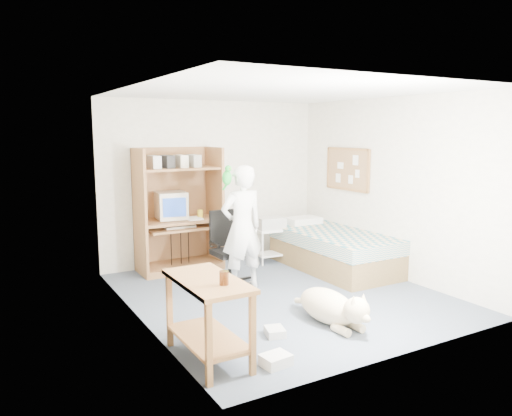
{
  "coord_description": "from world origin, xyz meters",
  "views": [
    {
      "loc": [
        -3.28,
        -5.09,
        2.04
      ],
      "look_at": [
        -0.12,
        0.44,
        1.05
      ],
      "focal_mm": 35.0,
      "sensor_mm": 36.0,
      "label": 1
    }
  ],
  "objects_px": {
    "person": "(242,228)",
    "printer_cart": "(270,240)",
    "computer_hutch": "(178,215)",
    "dog": "(332,307)",
    "side_desk": "(208,307)",
    "office_chair": "(228,258)",
    "bed": "(333,250)"
  },
  "relations": [
    {
      "from": "side_desk",
      "to": "office_chair",
      "type": "distance_m",
      "value": 2.31
    },
    {
      "from": "computer_hutch",
      "to": "dog",
      "type": "relative_size",
      "value": 1.53
    },
    {
      "from": "bed",
      "to": "office_chair",
      "type": "height_order",
      "value": "office_chair"
    },
    {
      "from": "bed",
      "to": "person",
      "type": "xyz_separation_m",
      "value": [
        -1.61,
        -0.15,
        0.52
      ]
    },
    {
      "from": "computer_hutch",
      "to": "person",
      "type": "xyz_separation_m",
      "value": [
        0.39,
        -1.27,
        -0.02
      ]
    },
    {
      "from": "side_desk",
      "to": "printer_cart",
      "type": "distance_m",
      "value": 3.42
    },
    {
      "from": "dog",
      "to": "printer_cart",
      "type": "relative_size",
      "value": 2.18
    },
    {
      "from": "bed",
      "to": "office_chair",
      "type": "distance_m",
      "value": 1.67
    },
    {
      "from": "office_chair",
      "to": "dog",
      "type": "bearing_deg",
      "value": -82.05
    },
    {
      "from": "person",
      "to": "printer_cart",
      "type": "xyz_separation_m",
      "value": [
        0.98,
        0.92,
        -0.45
      ]
    },
    {
      "from": "bed",
      "to": "person",
      "type": "relative_size",
      "value": 1.25
    },
    {
      "from": "person",
      "to": "computer_hutch",
      "type": "bearing_deg",
      "value": -74.02
    },
    {
      "from": "computer_hutch",
      "to": "bed",
      "type": "relative_size",
      "value": 0.89
    },
    {
      "from": "computer_hutch",
      "to": "person",
      "type": "height_order",
      "value": "computer_hutch"
    },
    {
      "from": "bed",
      "to": "dog",
      "type": "relative_size",
      "value": 1.72
    },
    {
      "from": "computer_hutch",
      "to": "printer_cart",
      "type": "bearing_deg",
      "value": -14.23
    },
    {
      "from": "person",
      "to": "printer_cart",
      "type": "distance_m",
      "value": 1.42
    },
    {
      "from": "bed",
      "to": "printer_cart",
      "type": "relative_size",
      "value": 3.75
    },
    {
      "from": "dog",
      "to": "side_desk",
      "type": "bearing_deg",
      "value": -178.8
    },
    {
      "from": "office_chair",
      "to": "person",
      "type": "bearing_deg",
      "value": -81.47
    },
    {
      "from": "side_desk",
      "to": "dog",
      "type": "distance_m",
      "value": 1.51
    },
    {
      "from": "side_desk",
      "to": "office_chair",
      "type": "height_order",
      "value": "office_chair"
    },
    {
      "from": "side_desk",
      "to": "person",
      "type": "height_order",
      "value": "person"
    },
    {
      "from": "person",
      "to": "dog",
      "type": "height_order",
      "value": "person"
    },
    {
      "from": "computer_hutch",
      "to": "side_desk",
      "type": "bearing_deg",
      "value": -106.14
    },
    {
      "from": "computer_hutch",
      "to": "bed",
      "type": "bearing_deg",
      "value": -29.29
    },
    {
      "from": "office_chair",
      "to": "printer_cart",
      "type": "height_order",
      "value": "office_chair"
    },
    {
      "from": "person",
      "to": "printer_cart",
      "type": "relative_size",
      "value": 2.99
    },
    {
      "from": "computer_hutch",
      "to": "side_desk",
      "type": "relative_size",
      "value": 1.8
    },
    {
      "from": "person",
      "to": "printer_cart",
      "type": "height_order",
      "value": "person"
    },
    {
      "from": "office_chair",
      "to": "computer_hutch",
      "type": "bearing_deg",
      "value": 108.21
    },
    {
      "from": "side_desk",
      "to": "printer_cart",
      "type": "xyz_separation_m",
      "value": [
        2.22,
        2.59,
        -0.14
      ]
    }
  ]
}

